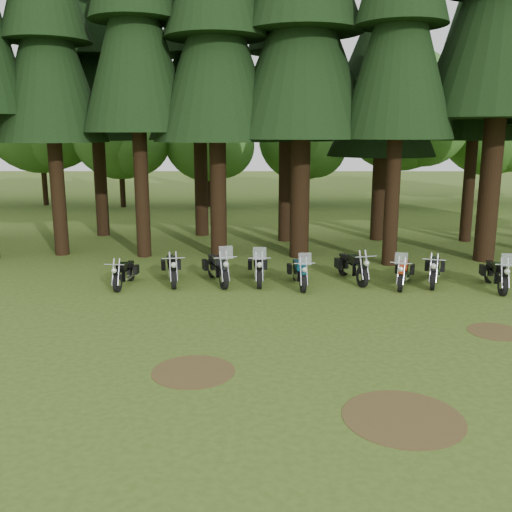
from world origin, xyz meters
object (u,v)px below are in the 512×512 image
object	(u,v)px
motorcycle_5	(352,268)
motorcycle_3	(258,269)
motorcycle_6	(403,273)
motorcycle_7	(434,271)
motorcycle_1	(172,269)
motorcycle_8	(496,275)
motorcycle_4	(299,273)
motorcycle_2	(218,269)
motorcycle_0	(124,274)

from	to	relation	value
motorcycle_5	motorcycle_3	bearing A→B (deg)	168.98
motorcycle_6	motorcycle_7	size ratio (longest dim) A/B	0.98
motorcycle_5	motorcycle_7	size ratio (longest dim) A/B	1.04
motorcycle_1	motorcycle_7	bearing A→B (deg)	-12.57
motorcycle_3	motorcycle_5	bearing A→B (deg)	1.33
motorcycle_7	motorcycle_8	bearing A→B (deg)	-0.48
motorcycle_8	motorcycle_1	bearing A→B (deg)	-177.70
motorcycle_1	motorcycle_4	world-z (taller)	motorcycle_4
motorcycle_1	motorcycle_2	bearing A→B (deg)	-13.52
motorcycle_3	motorcycle_0	bearing A→B (deg)	-175.96
motorcycle_5	motorcycle_7	world-z (taller)	motorcycle_5
motorcycle_4	motorcycle_5	bearing A→B (deg)	15.63
motorcycle_8	motorcycle_5	bearing A→B (deg)	173.74
motorcycle_6	motorcycle_8	world-z (taller)	motorcycle_8
motorcycle_0	motorcycle_1	bearing A→B (deg)	21.29
motorcycle_4	motorcycle_6	size ratio (longest dim) A/B	1.04
motorcycle_2	motorcycle_0	bearing A→B (deg)	169.03
motorcycle_8	motorcycle_2	bearing A→B (deg)	-178.10
motorcycle_1	motorcycle_3	distance (m)	2.92
motorcycle_1	motorcycle_2	size ratio (longest dim) A/B	0.96
motorcycle_1	motorcycle_8	size ratio (longest dim) A/B	1.00
motorcycle_7	motorcycle_6	bearing A→B (deg)	-146.48
motorcycle_3	motorcycle_2	bearing A→B (deg)	-178.35
motorcycle_2	motorcycle_3	distance (m)	1.37
motorcycle_6	motorcycle_1	bearing A→B (deg)	-163.54
motorcycle_4	motorcycle_8	bearing A→B (deg)	-7.88
motorcycle_5	motorcycle_6	bearing A→B (deg)	-37.18
motorcycle_4	motorcycle_8	distance (m)	6.37
motorcycle_3	motorcycle_4	bearing A→B (deg)	-22.66
motorcycle_5	motorcycle_6	size ratio (longest dim) A/B	1.07
motorcycle_1	motorcycle_4	xyz separation A→B (m)	(4.28, -0.46, -0.02)
motorcycle_1	motorcycle_7	world-z (taller)	motorcycle_1
motorcycle_3	motorcycle_6	size ratio (longest dim) A/B	1.10
motorcycle_0	motorcycle_6	xyz separation A→B (m)	(9.24, 0.03, 0.03)
motorcycle_7	motorcycle_1	bearing A→B (deg)	-161.73
motorcycle_6	motorcycle_4	bearing A→B (deg)	-159.63
motorcycle_3	motorcycle_6	world-z (taller)	motorcycle_3
motorcycle_3	motorcycle_4	xyz separation A→B (m)	(1.36, -0.51, -0.03)
motorcycle_4	motorcycle_7	distance (m)	4.56
motorcycle_2	motorcycle_4	xyz separation A→B (m)	(2.73, -0.41, -0.05)
motorcycle_7	motorcycle_8	distance (m)	1.93
motorcycle_6	motorcycle_2	bearing A→B (deg)	-163.86
motorcycle_7	motorcycle_2	bearing A→B (deg)	-161.53
motorcycle_4	motorcycle_0	bearing A→B (deg)	174.68
motorcycle_1	motorcycle_5	distance (m)	6.15
motorcycle_0	motorcycle_7	size ratio (longest dim) A/B	0.93
motorcycle_3	motorcycle_4	size ratio (longest dim) A/B	1.06
motorcycle_2	motorcycle_5	distance (m)	4.61
motorcycle_3	motorcycle_5	size ratio (longest dim) A/B	1.03
motorcycle_5	motorcycle_8	xyz separation A→B (m)	(4.50, -1.01, 0.00)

